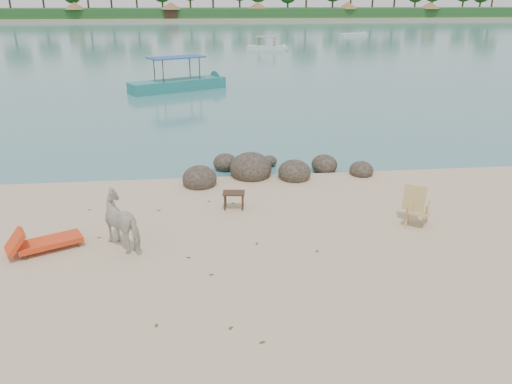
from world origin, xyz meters
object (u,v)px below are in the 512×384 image
(side_table, at_px, (234,201))
(boat_near, at_px, (177,63))
(boulders, at_px, (263,171))
(deck_chair, at_px, (418,209))
(cow, at_px, (125,222))
(lounge_chair, at_px, (49,240))

(side_table, xyz_separation_m, boat_near, (-2.27, 20.09, 1.48))
(side_table, height_order, boat_near, boat_near)
(boulders, distance_m, deck_chair, 5.54)
(side_table, bearing_deg, cow, -137.30)
(cow, distance_m, lounge_chair, 1.81)
(boulders, xyz_separation_m, lounge_chair, (-5.62, -4.64, 0.07))
(lounge_chair, bearing_deg, deck_chair, -23.71)
(boulders, xyz_separation_m, side_table, (-1.15, -2.69, 0.05))
(boulders, xyz_separation_m, boat_near, (-3.42, 17.40, 1.53))
(lounge_chair, bearing_deg, cow, -25.10)
(side_table, relative_size, boat_near, 0.09)
(cow, bearing_deg, boulders, -172.04)
(boulders, height_order, deck_chair, deck_chair)
(cow, xyz_separation_m, lounge_chair, (-1.77, -0.03, -0.37))
(boulders, height_order, cow, cow)
(lounge_chair, distance_m, boat_near, 22.20)
(lounge_chair, height_order, deck_chair, deck_chair)
(deck_chair, distance_m, boat_near, 22.80)
(boulders, height_order, boat_near, boat_near)
(lounge_chair, distance_m, deck_chair, 9.14)
(boat_near, bearing_deg, cow, -118.88)
(boulders, height_order, side_table, boulders)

